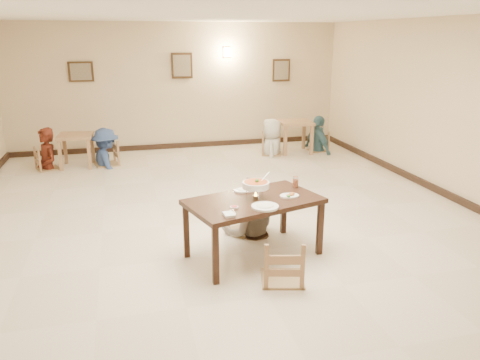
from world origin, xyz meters
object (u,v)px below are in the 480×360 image
object	(u,v)px
main_table	(254,205)
bg_chair_ll	(46,148)
chair_far	(245,202)
bg_chair_rr	(318,133)
curry_warmer	(256,185)
bg_diner_d	(319,116)
main_diner	(250,177)
bg_chair_rl	(272,134)
bg_diner_b	(104,128)
bg_diner_c	(272,119)
bg_table_left	(76,141)
bg_diner_a	(43,128)
bg_table_right	(295,127)
chair_near	(283,239)
drink_glass	(296,182)
bg_chair_lr	(105,142)

from	to	relation	value
main_table	bg_chair_ll	distance (m)	5.82
chair_far	bg_chair_rr	distance (m)	5.20
curry_warmer	bg_diner_d	distance (m)	5.88
main_diner	bg_chair_rl	world-z (taller)	main_diner
bg_chair_rr	main_table	bearing A→B (deg)	-37.60
bg_diner_b	chair_far	bearing A→B (deg)	-175.25
chair_far	bg_diner_c	world-z (taller)	bg_diner_c
bg_table_left	curry_warmer	bearing A→B (deg)	-63.36
main_table	bg_diner_d	distance (m)	5.91
main_diner	bg_diner_a	bearing A→B (deg)	-47.85
main_table	chair_far	xyz separation A→B (m)	(0.10, 0.78, -0.24)
main_diner	bg_chair_ll	bearing A→B (deg)	-47.85
bg_table_right	main_diner	bearing A→B (deg)	-118.04
chair_near	bg_chair_rl	size ratio (longest dim) A/B	1.05
main_diner	bg_diner_c	xyz separation A→B (m)	(1.73, 4.31, 0.02)
drink_glass	bg_chair_rl	distance (m)	4.85
drink_glass	bg_diner_a	xyz separation A→B (m)	(-3.73, 4.62, 0.05)
bg_chair_ll	bg_diner_d	bearing A→B (deg)	-110.60
chair_near	bg_chair_rr	bearing A→B (deg)	-102.30
chair_near	bg_chair_ll	xyz separation A→B (m)	(-3.21, 5.63, -0.06)
chair_near	main_diner	world-z (taller)	main_diner
bg_table_right	bg_diner_c	bearing A→B (deg)	-175.09
chair_far	bg_diner_d	distance (m)	5.22
bg_diner_a	bg_chair_rr	bearing A→B (deg)	63.36
main_table	bg_chair_rr	xyz separation A→B (m)	(3.07, 5.05, -0.23)
bg_chair_rr	bg_diner_a	xyz separation A→B (m)	(-6.13, -0.11, 0.43)
curry_warmer	bg_diner_b	bearing A→B (deg)	111.09
bg_chair_ll	bg_chair_rr	world-z (taller)	bg_chair_ll
bg_chair_ll	drink_glass	bearing A→B (deg)	-162.69
chair_near	chair_far	bearing A→B (deg)	-73.50
bg_chair_rr	bg_diner_c	bearing A→B (deg)	-94.28
bg_diner_a	main_diner	bearing A→B (deg)	9.47
main_table	bg_chair_ll	xyz separation A→B (m)	(-3.07, 4.94, -0.23)
chair_far	chair_near	xyz separation A→B (m)	(0.05, -1.47, 0.07)
main_diner	drink_glass	world-z (taller)	main_diner
bg_chair_lr	bg_diner_a	distance (m)	1.24
bg_table_left	bg_table_right	bearing A→B (deg)	0.55
bg_chair_lr	bg_chair_rl	world-z (taller)	bg_chair_lr
drink_glass	bg_chair_rr	world-z (taller)	drink_glass
main_diner	bg_chair_rr	xyz separation A→B (m)	(2.92, 4.36, -0.38)
bg_table_left	bg_chair_rl	size ratio (longest dim) A/B	0.78
chair_near	bg_diner_b	bearing A→B (deg)	-55.66
bg_diner_a	chair_far	bearing A→B (deg)	9.59
main_diner	bg_chair_lr	xyz separation A→B (m)	(-2.03, 4.28, -0.32)
chair_near	bg_chair_ll	bearing A→B (deg)	-45.62
curry_warmer	bg_chair_lr	distance (m)	5.32
drink_glass	bg_diner_a	world-z (taller)	bg_diner_a
bg_chair_ll	chair_far	bearing A→B (deg)	-164.37
bg_chair_lr	bg_chair_rr	xyz separation A→B (m)	(4.95, 0.08, -0.06)
bg_diner_d	bg_diner_c	bearing A→B (deg)	81.60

